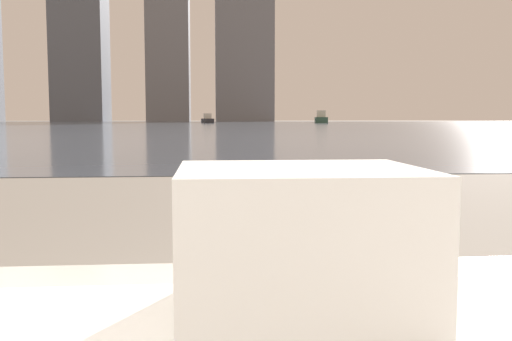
% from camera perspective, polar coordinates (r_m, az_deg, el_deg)
% --- Properties ---
extents(towel_stack, '(0.26, 0.22, 0.16)m').
position_cam_1_polar(towel_stack, '(0.62, 4.37, -7.08)').
color(towel_stack, white).
rests_on(towel_stack, bathtub).
extents(harbor_water, '(180.00, 110.00, 0.01)m').
position_cam_1_polar(harbor_water, '(61.85, -4.65, 4.61)').
color(harbor_water, slate).
rests_on(harbor_water, ground_plane).
extents(harbor_boat_0, '(1.85, 3.71, 1.33)m').
position_cam_1_polar(harbor_boat_0, '(80.35, -4.87, 5.09)').
color(harbor_boat_0, '#2D2D33').
rests_on(harbor_boat_0, harbor_water).
extents(harbor_boat_1, '(2.23, 4.85, 1.75)m').
position_cam_1_polar(harbor_boat_1, '(80.86, 6.53, 5.18)').
color(harbor_boat_1, '#335647').
rests_on(harbor_boat_1, harbor_water).
extents(skyline_tower_1, '(9.95, 10.84, 41.59)m').
position_cam_1_polar(skyline_tower_1, '(122.19, -17.24, 14.50)').
color(skyline_tower_1, slate).
rests_on(skyline_tower_1, ground_plane).
extents(skyline_tower_2, '(8.24, 13.11, 27.61)m').
position_cam_1_polar(skyline_tower_2, '(118.83, -8.71, 11.54)').
color(skyline_tower_2, slate).
rests_on(skyline_tower_2, ground_plane).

